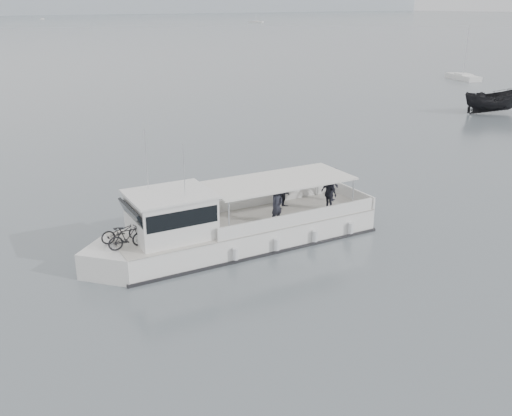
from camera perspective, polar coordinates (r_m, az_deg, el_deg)
ground at (r=24.72m, az=-0.42°, el=-4.81°), size 1400.00×1400.00×0.00m
tour_boat at (r=25.11m, az=-3.28°, el=-2.10°), size 13.77×5.32×5.73m
dark_motorboat at (r=61.73m, az=22.59°, el=9.83°), size 6.46×4.84×2.35m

